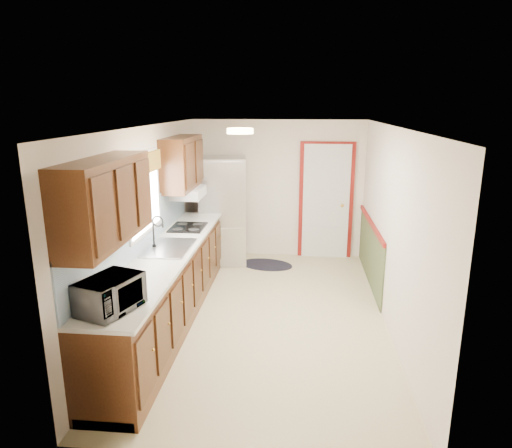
# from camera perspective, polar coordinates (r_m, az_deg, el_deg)

# --- Properties ---
(room_shell) EXTENTS (3.20, 5.20, 2.52)m
(room_shell) POSITION_cam_1_polar(r_m,az_deg,el_deg) (5.61, 1.42, -0.25)
(room_shell) COLOR beige
(room_shell) RESTS_ON ground
(kitchen_run) EXTENTS (0.63, 4.00, 2.20)m
(kitchen_run) POSITION_cam_1_polar(r_m,az_deg,el_deg) (5.67, -11.41, -4.51)
(kitchen_run) COLOR #3D1E0D
(kitchen_run) RESTS_ON ground
(back_wall_trim) EXTENTS (1.12, 2.30, 2.08)m
(back_wall_trim) POSITION_cam_1_polar(r_m,az_deg,el_deg) (7.84, 9.83, 1.55)
(back_wall_trim) COLOR maroon
(back_wall_trim) RESTS_ON ground
(ceiling_fixture) EXTENTS (0.30, 0.30, 0.06)m
(ceiling_fixture) POSITION_cam_1_polar(r_m,az_deg,el_deg) (5.26, -1.99, 11.55)
(ceiling_fixture) COLOR #FFD88C
(ceiling_fixture) RESTS_ON room_shell
(microwave) EXTENTS (0.45, 0.60, 0.36)m
(microwave) POSITION_cam_1_polar(r_m,az_deg,el_deg) (4.10, -17.82, -7.95)
(microwave) COLOR white
(microwave) RESTS_ON kitchen_run
(refrigerator) EXTENTS (0.84, 0.80, 1.81)m
(refrigerator) POSITION_cam_1_polar(r_m,az_deg,el_deg) (7.77, -4.09, 1.72)
(refrigerator) COLOR #B7B7BC
(refrigerator) RESTS_ON ground
(rug) EXTENTS (1.00, 0.76, 0.01)m
(rug) POSITION_cam_1_polar(r_m,az_deg,el_deg) (7.79, 1.31, -5.09)
(rug) COLOR black
(rug) RESTS_ON ground
(cooktop) EXTENTS (0.47, 0.57, 0.02)m
(cooktop) POSITION_cam_1_polar(r_m,az_deg,el_deg) (6.58, -8.51, -0.41)
(cooktop) COLOR black
(cooktop) RESTS_ON kitchen_run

